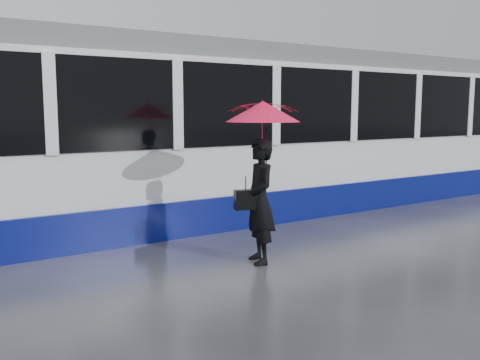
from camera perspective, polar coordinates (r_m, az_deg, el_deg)
ground at (r=7.62m, az=-6.19°, el=-8.71°), size 90.00×90.00×0.00m
rails at (r=9.84m, az=-13.04°, el=-5.09°), size 34.00×1.51×0.02m
tram at (r=11.11m, az=1.95°, el=5.01°), size 26.00×2.56×3.35m
woman at (r=7.39m, az=2.10°, el=-2.28°), size 0.59×0.73×1.74m
umbrella at (r=7.31m, az=2.46°, el=5.76°), size 1.28×1.28×1.17m
handbag at (r=7.27m, az=0.60°, el=-2.10°), size 0.34×0.22×0.45m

